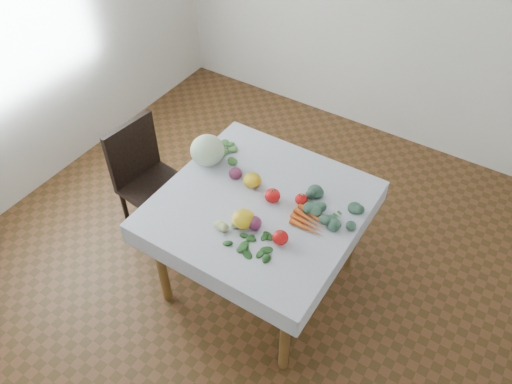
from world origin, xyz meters
TOP-DOWN VIEW (x-y plane):
  - ground at (0.00, 0.00)m, footprint 4.00×4.00m
  - table at (0.00, 0.00)m, footprint 1.00×1.00m
  - tablecloth at (0.00, 0.00)m, footprint 1.12×1.12m
  - chair at (-0.93, 0.02)m, footprint 0.44×0.44m
  - cabbage at (-0.46, 0.13)m, footprint 0.27×0.27m
  - tomato_a at (0.05, 0.05)m, footprint 0.12×0.12m
  - tomato_b at (0.20, 0.12)m, footprint 0.09×0.09m
  - tomato_c at (-0.10, 0.10)m, footprint 0.10×0.10m
  - tomato_d at (0.25, -0.19)m, footprint 0.10×0.10m
  - heirloom_back at (-0.12, 0.10)m, footprint 0.11×0.11m
  - heirloom_front at (0.01, -0.19)m, footprint 0.16×0.16m
  - onion_a at (-0.24, 0.10)m, footprint 0.08×0.08m
  - onion_b at (0.07, -0.18)m, footprint 0.11×0.11m
  - tomatillo_cluster at (-0.03, -0.25)m, footprint 0.10×0.12m
  - carrot_bunch at (0.31, 0.02)m, footprint 0.21×0.21m
  - kale_bunch at (0.37, 0.12)m, footprint 0.32×0.30m
  - basil_bunch at (0.12, -0.25)m, footprint 0.27×0.20m
  - dill_bunch at (-0.41, 0.26)m, footprint 0.18×0.18m

SIDE VIEW (x-z plane):
  - ground at x=0.00m, z-range 0.00..0.00m
  - chair at x=-0.93m, z-range 0.06..0.95m
  - table at x=0.00m, z-range 0.28..1.03m
  - tablecloth at x=0.00m, z-range 0.75..0.76m
  - basil_bunch at x=0.12m, z-range 0.76..0.77m
  - dill_bunch at x=-0.41m, z-range 0.76..0.78m
  - carrot_bunch at x=0.31m, z-range 0.76..0.79m
  - tomatillo_cluster at x=-0.03m, z-range 0.76..0.80m
  - kale_bunch at x=0.37m, z-range 0.76..0.80m
  - tomato_c at x=-0.10m, z-range 0.76..0.82m
  - tomato_b at x=0.20m, z-range 0.76..0.82m
  - onion_a at x=-0.24m, z-range 0.76..0.82m
  - onion_b at x=0.07m, z-range 0.76..0.83m
  - tomato_d at x=0.25m, z-range 0.76..0.83m
  - heirloom_back at x=-0.12m, z-range 0.76..0.83m
  - tomato_a at x=0.05m, z-range 0.76..0.84m
  - heirloom_front at x=0.01m, z-range 0.76..0.85m
  - cabbage at x=-0.46m, z-range 0.76..0.95m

